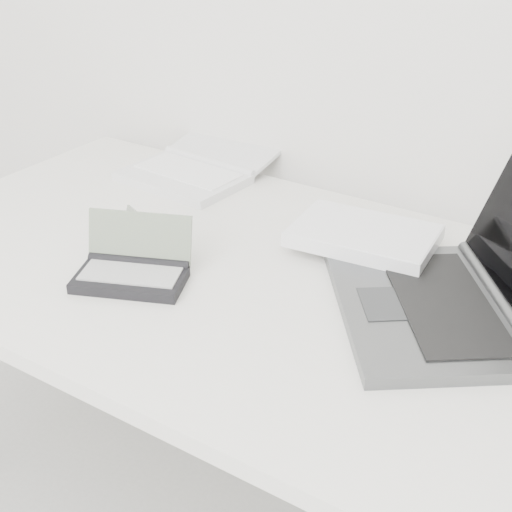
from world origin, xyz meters
The scene contains 5 objects.
desk centered at (0.00, 1.55, 0.68)m, with size 1.60×0.80×0.73m.
laptop_large centered at (0.22, 1.65, 0.77)m, with size 0.60×0.51×0.25m.
netbook_open_white centered at (-0.42, 1.87, 0.75)m, with size 0.30×0.38×0.07m.
pda_silver centered at (-0.32, 1.49, 0.74)m, with size 0.11×0.11×0.07m.
palmtop_charcoal centered at (-0.23, 1.41, 0.75)m, with size 0.23×0.20×0.10m.
Camera 1 is at (0.55, 0.62, 1.37)m, focal length 50.00 mm.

